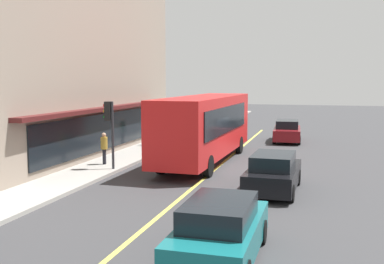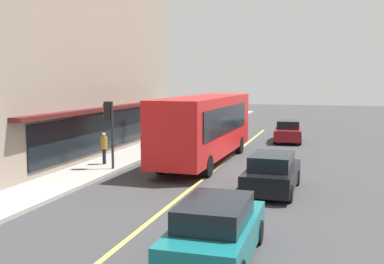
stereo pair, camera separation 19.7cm
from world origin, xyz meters
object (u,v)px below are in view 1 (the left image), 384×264
pedestrian_waiting (152,130)px  traffic_light (109,119)px  pedestrian_at_corner (104,146)px  car_teal (220,231)px  bus (205,125)px  car_maroon (287,131)px  car_black (273,173)px

pedestrian_waiting → traffic_light: bearing=-173.3°
pedestrian_at_corner → pedestrian_waiting: bearing=1.2°
car_teal → bus: bearing=15.7°
bus → pedestrian_at_corner: 5.36m
car_maroon → pedestrian_at_corner: pedestrian_at_corner is taller
bus → traffic_light: 5.29m
pedestrian_waiting → pedestrian_at_corner: size_ratio=1.06×
car_maroon → car_teal: 22.28m
pedestrian_at_corner → car_teal: bearing=-141.1°
bus → traffic_light: (-3.69, 3.74, 0.55)m
bus → car_teal: bus is taller
car_black → pedestrian_waiting: bearing=41.9°
car_teal → pedestrian_at_corner: bearing=38.9°
bus → pedestrian_at_corner: bearing=121.0°
car_teal → pedestrian_at_corner: size_ratio=2.71×
traffic_light → car_teal: size_ratio=0.74×
traffic_light → car_black: bearing=-103.0°
car_black → bus: bearing=36.9°
car_maroon → pedestrian_at_corner: 14.64m
traffic_light → car_maroon: 15.16m
pedestrian_waiting → car_maroon: bearing=-58.1°
bus → pedestrian_waiting: size_ratio=6.65×
car_black → car_maroon: bearing=2.1°
pedestrian_waiting → pedestrian_at_corner: pedestrian_waiting is taller
traffic_light → car_black: (-1.82, -7.88, -1.79)m
pedestrian_waiting → bus: bearing=-132.6°
car_teal → pedestrian_waiting: bearing=25.8°
pedestrian_waiting → pedestrian_at_corner: (-7.03, -0.15, -0.06)m
pedestrian_waiting → pedestrian_at_corner: 7.03m
traffic_light → car_teal: bearing=-141.2°
car_teal → pedestrian_at_corner: 12.97m
traffic_light → pedestrian_at_corner: traffic_light is taller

